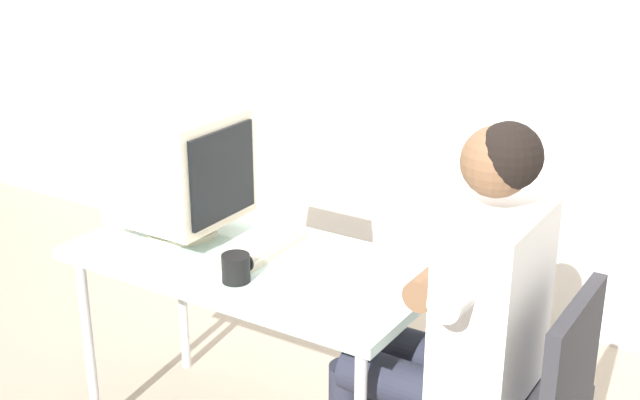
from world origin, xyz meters
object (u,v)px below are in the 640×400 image
object	(u,v)px
crt_monitor	(179,167)
keyboard	(252,249)
person_seated	(456,318)
desk_mug	(236,268)
desk	(254,273)

from	to	relation	value
crt_monitor	keyboard	bearing A→B (deg)	-0.59
person_seated	desk_mug	xyz separation A→B (m)	(-0.66, -0.17, 0.06)
desk	crt_monitor	distance (m)	0.45
desk	person_seated	world-z (taller)	person_seated
desk	crt_monitor	size ratio (longest dim) A/B	2.79
keyboard	person_seated	size ratio (longest dim) A/B	0.32
crt_monitor	keyboard	size ratio (longest dim) A/B	1.07
person_seated	desk_mug	world-z (taller)	person_seated
crt_monitor	keyboard	world-z (taller)	crt_monitor
crt_monitor	desk_mug	bearing A→B (deg)	-26.98
keyboard	desk	bearing A→B (deg)	-48.67
crt_monitor	keyboard	distance (m)	0.38
desk_mug	person_seated	bearing A→B (deg)	14.22
desk_mug	crt_monitor	bearing A→B (deg)	153.02
desk	keyboard	xyz separation A→B (m)	(-0.02, 0.02, 0.08)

